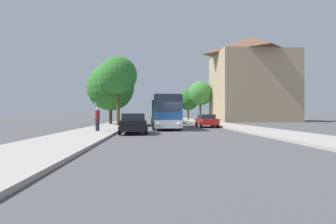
{
  "coord_description": "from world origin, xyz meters",
  "views": [
    {
      "loc": [
        -2.33,
        -22.26,
        1.54
      ],
      "look_at": [
        -0.4,
        8.26,
        1.71
      ],
      "focal_mm": 28.0,
      "sensor_mm": 36.0,
      "label": 1
    }
  ],
  "objects_px": {
    "bus_rear": "(159,113)",
    "pedestrian_waiting_near": "(96,118)",
    "bus_front": "(166,112)",
    "tree_left_near": "(111,87)",
    "parked_car_right_near": "(207,120)",
    "tree_right_near": "(200,93)",
    "pedestrian_waiting_far": "(97,119)",
    "tree_left_far": "(118,75)",
    "bus_stop_sign": "(96,112)",
    "parked_car_left_curb": "(134,123)",
    "tree_right_mid": "(188,100)",
    "bus_middle": "(161,111)"
  },
  "relations": [
    {
      "from": "parked_car_right_near",
      "to": "bus_stop_sign",
      "type": "height_order",
      "value": "bus_stop_sign"
    },
    {
      "from": "bus_rear",
      "to": "parked_car_right_near",
      "type": "bearing_deg",
      "value": -83.11
    },
    {
      "from": "tree_left_far",
      "to": "bus_rear",
      "type": "bearing_deg",
      "value": 78.62
    },
    {
      "from": "bus_rear",
      "to": "bus_stop_sign",
      "type": "height_order",
      "value": "bus_rear"
    },
    {
      "from": "bus_rear",
      "to": "parked_car_left_curb",
      "type": "relative_size",
      "value": 2.6
    },
    {
      "from": "tree_left_near",
      "to": "tree_left_far",
      "type": "relative_size",
      "value": 0.99
    },
    {
      "from": "parked_car_right_near",
      "to": "pedestrian_waiting_near",
      "type": "bearing_deg",
      "value": -1.05
    },
    {
      "from": "tree_right_near",
      "to": "tree_right_mid",
      "type": "xyz_separation_m",
      "value": [
        -2.27,
        2.39,
        -1.29
      ]
    },
    {
      "from": "bus_front",
      "to": "parked_car_left_curb",
      "type": "bearing_deg",
      "value": -111.11
    },
    {
      "from": "pedestrian_waiting_near",
      "to": "tree_left_far",
      "type": "xyz_separation_m",
      "value": [
        2.11,
        2.22,
        5.02
      ]
    },
    {
      "from": "bus_stop_sign",
      "to": "tree_right_near",
      "type": "bearing_deg",
      "value": 63.75
    },
    {
      "from": "tree_left_far",
      "to": "pedestrian_waiting_far",
      "type": "bearing_deg",
      "value": -92.21
    },
    {
      "from": "bus_rear",
      "to": "bus_stop_sign",
      "type": "bearing_deg",
      "value": -102.17
    },
    {
      "from": "bus_rear",
      "to": "tree_right_near",
      "type": "xyz_separation_m",
      "value": [
        8.75,
        -3.76,
        4.16
      ]
    },
    {
      "from": "pedestrian_waiting_far",
      "to": "bus_front",
      "type": "bearing_deg",
      "value": -140.8
    },
    {
      "from": "bus_rear",
      "to": "parked_car_right_near",
      "type": "xyz_separation_m",
      "value": [
        4.38,
        -30.68,
        -0.97
      ]
    },
    {
      "from": "bus_front",
      "to": "tree_left_far",
      "type": "bearing_deg",
      "value": 144.92
    },
    {
      "from": "bus_front",
      "to": "pedestrian_waiting_near",
      "type": "relative_size",
      "value": 6.3
    },
    {
      "from": "pedestrian_waiting_near",
      "to": "pedestrian_waiting_far",
      "type": "height_order",
      "value": "pedestrian_waiting_far"
    },
    {
      "from": "pedestrian_waiting_near",
      "to": "bus_front",
      "type": "bearing_deg",
      "value": -142.82
    },
    {
      "from": "parked_car_right_near",
      "to": "pedestrian_waiting_far",
      "type": "xyz_separation_m",
      "value": [
        -10.46,
        -7.6,
        0.33
      ]
    },
    {
      "from": "parked_car_right_near",
      "to": "tree_right_near",
      "type": "relative_size",
      "value": 0.52
    },
    {
      "from": "bus_front",
      "to": "tree_left_near",
      "type": "relative_size",
      "value": 1.36
    },
    {
      "from": "tree_left_far",
      "to": "tree_right_near",
      "type": "height_order",
      "value": "tree_right_near"
    },
    {
      "from": "bus_rear",
      "to": "parked_car_right_near",
      "type": "height_order",
      "value": "bus_rear"
    },
    {
      "from": "bus_middle",
      "to": "tree_right_mid",
      "type": "distance_m",
      "value": 16.74
    },
    {
      "from": "bus_middle",
      "to": "bus_rear",
      "type": "height_order",
      "value": "bus_middle"
    },
    {
      "from": "bus_middle",
      "to": "tree_right_mid",
      "type": "relative_size",
      "value": 1.72
    },
    {
      "from": "bus_front",
      "to": "pedestrian_waiting_far",
      "type": "xyz_separation_m",
      "value": [
        -5.8,
        -6.1,
        -0.64
      ]
    },
    {
      "from": "bus_front",
      "to": "tree_right_mid",
      "type": "distance_m",
      "value": 31.66
    },
    {
      "from": "parked_car_left_curb",
      "to": "bus_front",
      "type": "bearing_deg",
      "value": 65.79
    },
    {
      "from": "tree_right_near",
      "to": "tree_right_mid",
      "type": "height_order",
      "value": "tree_right_near"
    },
    {
      "from": "bus_middle",
      "to": "tree_left_far",
      "type": "xyz_separation_m",
      "value": [
        -5.44,
        -11.82,
        4.18
      ]
    },
    {
      "from": "tree_right_near",
      "to": "tree_left_far",
      "type": "bearing_deg",
      "value": -120.5
    },
    {
      "from": "bus_stop_sign",
      "to": "pedestrian_waiting_near",
      "type": "bearing_deg",
      "value": 101.24
    },
    {
      "from": "parked_car_right_near",
      "to": "bus_middle",
      "type": "bearing_deg",
      "value": -72.17
    },
    {
      "from": "bus_rear",
      "to": "pedestrian_waiting_near",
      "type": "distance_m",
      "value": 31.49
    },
    {
      "from": "parked_car_right_near",
      "to": "pedestrian_waiting_near",
      "type": "height_order",
      "value": "pedestrian_waiting_near"
    },
    {
      "from": "parked_car_right_near",
      "to": "tree_left_near",
      "type": "relative_size",
      "value": 0.54
    },
    {
      "from": "pedestrian_waiting_far",
      "to": "tree_left_far",
      "type": "xyz_separation_m",
      "value": [
        0.39,
        9.99,
        4.96
      ]
    },
    {
      "from": "bus_rear",
      "to": "tree_left_near",
      "type": "bearing_deg",
      "value": -107.97
    },
    {
      "from": "tree_right_mid",
      "to": "pedestrian_waiting_near",
      "type": "bearing_deg",
      "value": -116.12
    },
    {
      "from": "parked_car_left_curb",
      "to": "tree_left_near",
      "type": "relative_size",
      "value": 0.57
    },
    {
      "from": "bus_middle",
      "to": "tree_right_mid",
      "type": "height_order",
      "value": "tree_right_mid"
    },
    {
      "from": "pedestrian_waiting_near",
      "to": "tree_right_near",
      "type": "distance_m",
      "value": 31.82
    },
    {
      "from": "bus_rear",
      "to": "tree_right_near",
      "type": "bearing_deg",
      "value": -24.5
    },
    {
      "from": "bus_rear",
      "to": "pedestrian_waiting_far",
      "type": "bearing_deg",
      "value": -100.25
    },
    {
      "from": "bus_stop_sign",
      "to": "pedestrian_waiting_near",
      "type": "distance_m",
      "value": 5.0
    },
    {
      "from": "tree_left_far",
      "to": "bus_front",
      "type": "bearing_deg",
      "value": -35.7
    },
    {
      "from": "pedestrian_waiting_far",
      "to": "tree_left_near",
      "type": "relative_size",
      "value": 0.23
    }
  ]
}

